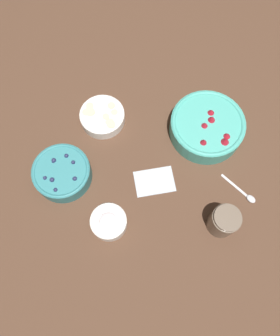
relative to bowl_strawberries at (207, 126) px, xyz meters
The scene contains 8 objects.
ground_plane 0.25m from the bowl_strawberries, 27.63° to the left, with size 4.00×4.00×0.00m, color #4C3323.
bowl_strawberries is the anchor object (origin of this frame).
bowl_blueberries 0.51m from the bowl_strawberries, 18.50° to the left, with size 0.19×0.19×0.07m.
bowl_bananas 0.36m from the bowl_strawberries, ahead, with size 0.16×0.16×0.05m.
bowl_cream 0.46m from the bowl_strawberries, 44.49° to the left, with size 0.11×0.11×0.06m.
jar_chocolate 0.33m from the bowl_strawberries, 93.92° to the left, with size 0.09×0.09×0.11m.
napkin 0.26m from the bowl_strawberries, 45.12° to the left, with size 0.14×0.11×0.01m.
spoon 0.26m from the bowl_strawberries, 116.16° to the left, with size 0.11×0.11×0.01m.
Camera 1 is at (0.02, 0.41, 1.03)m, focal length 35.00 mm.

